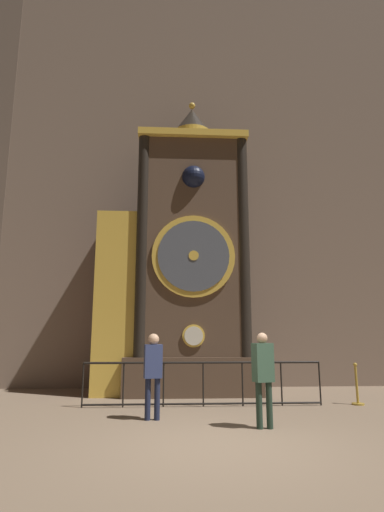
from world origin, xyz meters
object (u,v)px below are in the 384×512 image
clock_tower (181,262)px  visitor_far (263,370)px  visitor_near (153,367)px  stanchion_post (357,391)px

clock_tower → visitor_far: (1.36, -4.08, -2.66)m
visitor_near → stanchion_post: bearing=6.5°
visitor_near → stanchion_post: 4.94m
clock_tower → visitor_near: 4.25m
clock_tower → visitor_far: bearing=-71.6°
visitor_near → visitor_far: size_ratio=0.99×
clock_tower → visitor_near: size_ratio=5.41×
clock_tower → stanchion_post: (4.07, -1.85, -3.33)m
visitor_near → stanchion_post: visitor_near is taller
visitor_far → visitor_near: bearing=141.1°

